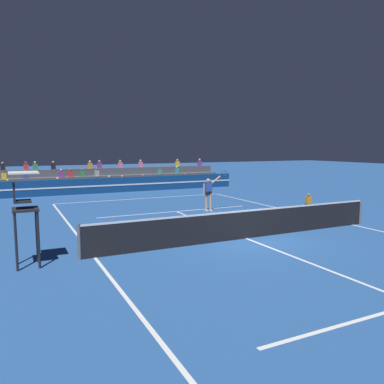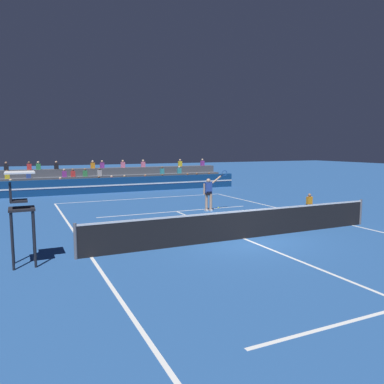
% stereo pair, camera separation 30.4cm
% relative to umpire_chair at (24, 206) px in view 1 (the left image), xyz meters
% --- Properties ---
extents(ground_plane, '(120.00, 120.00, 0.00)m').
position_rel_umpire_chair_xyz_m(ground_plane, '(7.40, 0.00, -1.72)').
color(ground_plane, '#285699').
extents(court_lines, '(11.10, 23.90, 0.01)m').
position_rel_umpire_chair_xyz_m(court_lines, '(7.40, 0.00, -1.71)').
color(court_lines, white).
rests_on(court_lines, ground).
extents(tennis_net, '(12.00, 0.10, 1.10)m').
position_rel_umpire_chair_xyz_m(tennis_net, '(7.40, 0.00, -1.17)').
color(tennis_net, slate).
rests_on(tennis_net, ground).
extents(sponsor_banner_wall, '(18.00, 0.26, 1.10)m').
position_rel_umpire_chair_xyz_m(sponsor_banner_wall, '(7.40, 15.93, -1.17)').
color(sponsor_banner_wall, navy).
rests_on(sponsor_banner_wall, ground).
extents(bleacher_stand, '(17.57, 2.85, 2.28)m').
position_rel_umpire_chair_xyz_m(bleacher_stand, '(7.38, 18.46, -1.06)').
color(bleacher_stand, '#4C515B').
rests_on(bleacher_stand, ground).
extents(umpire_chair, '(0.76, 0.84, 2.67)m').
position_rel_umpire_chair_xyz_m(umpire_chair, '(0.00, 0.00, 0.00)').
color(umpire_chair, black).
rests_on(umpire_chair, ground).
extents(ball_kid_courtside, '(0.30, 0.36, 0.84)m').
position_rel_umpire_chair_xyz_m(ball_kid_courtside, '(14.25, 4.11, -1.39)').
color(ball_kid_courtside, black).
rests_on(ball_kid_courtside, ground).
extents(tennis_player, '(1.44, 0.35, 2.18)m').
position_rel_umpire_chair_xyz_m(tennis_player, '(9.01, 5.83, -0.74)').
color(tennis_player, tan).
rests_on(tennis_player, ground).
extents(tennis_ball, '(0.07, 0.07, 0.07)m').
position_rel_umpire_chair_xyz_m(tennis_ball, '(9.90, 6.41, -1.68)').
color(tennis_ball, '#C6DB33').
rests_on(tennis_ball, ground).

